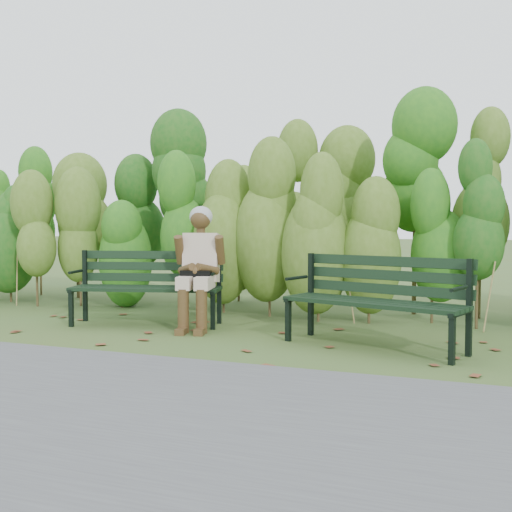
% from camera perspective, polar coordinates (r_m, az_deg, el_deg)
% --- Properties ---
extents(ground, '(80.00, 80.00, 0.00)m').
position_cam_1_polar(ground, '(5.54, -1.29, -7.95)').
color(ground, '#485825').
extents(footpath, '(60.00, 2.50, 0.01)m').
position_cam_1_polar(footpath, '(3.65, -14.74, -13.76)').
color(footpath, '#474749').
rests_on(footpath, ground).
extents(hedge_band, '(11.04, 1.67, 2.42)m').
position_cam_1_polar(hedge_band, '(7.20, 4.27, 4.63)').
color(hedge_band, '#47381E').
rests_on(hedge_band, ground).
extents(leaf_litter, '(5.58, 2.22, 0.01)m').
position_cam_1_polar(leaf_litter, '(5.29, -0.66, -8.45)').
color(leaf_litter, brown).
rests_on(leaf_litter, ground).
extents(bench_left, '(1.63, 0.87, 0.78)m').
position_cam_1_polar(bench_left, '(6.43, -10.21, -2.36)').
color(bench_left, black).
rests_on(bench_left, ground).
extents(bench_right, '(1.64, 0.95, 0.78)m').
position_cam_1_polar(bench_right, '(5.25, 11.51, -3.53)').
color(bench_right, black).
rests_on(bench_right, ground).
extents(seated_woman, '(0.55, 0.80, 1.24)m').
position_cam_1_polar(seated_woman, '(6.12, -5.47, -0.43)').
color(seated_woman, '#BCA393').
rests_on(seated_woman, ground).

